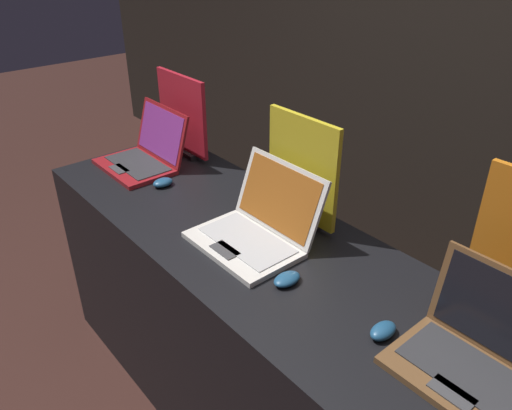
# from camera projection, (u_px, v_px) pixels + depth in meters

# --- Properties ---
(wall_back) EXTENTS (8.00, 0.05, 2.80)m
(wall_back) POSITION_uv_depth(u_px,v_px,m) (493.00, 51.00, 2.47)
(wall_back) COLOR black
(wall_back) RESTS_ON ground_plane
(display_counter) EXTENTS (2.18, 0.70, 0.94)m
(display_counter) POSITION_uv_depth(u_px,v_px,m) (256.00, 335.00, 2.06)
(display_counter) COLOR black
(display_counter) RESTS_ON ground_plane
(laptop_front) EXTENTS (0.38, 0.33, 0.26)m
(laptop_front) POSITION_uv_depth(u_px,v_px,m) (145.00, 153.00, 2.38)
(laptop_front) COLOR maroon
(laptop_front) RESTS_ON display_counter
(mouse_front) EXTENTS (0.07, 0.09, 0.03)m
(mouse_front) POSITION_uv_depth(u_px,v_px,m) (163.00, 182.00, 2.21)
(mouse_front) COLOR navy
(mouse_front) RESTS_ON display_counter
(promo_stand_front) EXTENTS (0.38, 0.07, 0.40)m
(promo_stand_front) POSITION_uv_depth(u_px,v_px,m) (183.00, 117.00, 2.44)
(promo_stand_front) COLOR black
(promo_stand_front) RESTS_ON display_counter
(laptop_middle) EXTENTS (0.40, 0.36, 0.27)m
(laptop_middle) POSITION_uv_depth(u_px,v_px,m) (257.00, 226.00, 1.80)
(laptop_middle) COLOR silver
(laptop_middle) RESTS_ON display_counter
(mouse_middle) EXTENTS (0.06, 0.10, 0.03)m
(mouse_middle) POSITION_uv_depth(u_px,v_px,m) (287.00, 279.00, 1.61)
(mouse_middle) COLOR navy
(mouse_middle) RESTS_ON display_counter
(promo_stand_middle) EXTENTS (0.34, 0.07, 0.43)m
(promo_stand_middle) POSITION_uv_depth(u_px,v_px,m) (302.00, 174.00, 1.86)
(promo_stand_middle) COLOR black
(promo_stand_middle) RESTS_ON display_counter
(laptop_back) EXTENTS (0.39, 0.29, 0.27)m
(laptop_back) POSITION_uv_depth(u_px,v_px,m) (483.00, 355.00, 1.26)
(laptop_back) COLOR brown
(laptop_back) RESTS_ON display_counter
(mouse_back) EXTENTS (0.06, 0.09, 0.04)m
(mouse_back) POSITION_uv_depth(u_px,v_px,m) (383.00, 331.00, 1.40)
(mouse_back) COLOR navy
(mouse_back) RESTS_ON display_counter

